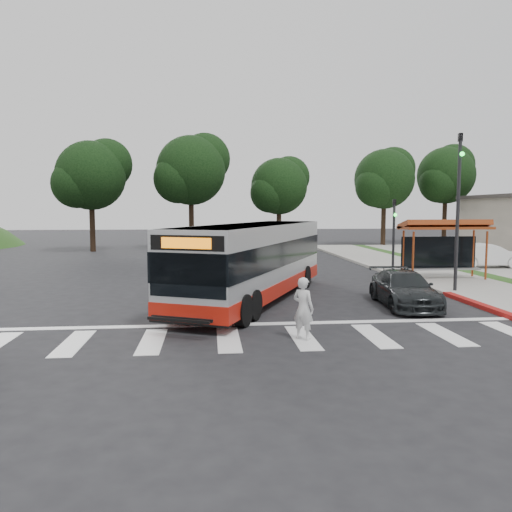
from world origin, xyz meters
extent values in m
plane|color=black|center=(0.00, 0.00, 0.00)|extent=(140.00, 140.00, 0.00)
cube|color=gray|center=(11.00, 8.00, 0.06)|extent=(4.00, 40.00, 0.12)
cube|color=#9E9991|center=(9.00, 8.00, 0.07)|extent=(0.30, 40.00, 0.15)
cube|color=maroon|center=(9.00, -2.00, 0.08)|extent=(0.32, 6.00, 0.15)
cube|color=silver|center=(0.00, -5.00, 0.01)|extent=(18.00, 2.60, 0.01)
cylinder|color=#8F3917|center=(9.00, 4.40, 1.27)|extent=(0.10, 0.10, 2.30)
cylinder|color=#8F3917|center=(12.60, 4.40, 1.27)|extent=(0.10, 0.10, 2.30)
cylinder|color=#8F3917|center=(9.00, 5.60, 1.27)|extent=(0.10, 0.10, 2.30)
cylinder|color=#8F3917|center=(12.60, 5.60, 1.27)|extent=(0.10, 0.10, 2.30)
cube|color=#8F3917|center=(10.80, 5.00, 2.57)|extent=(4.20, 1.60, 0.12)
cube|color=#8F3917|center=(10.80, 5.05, 2.72)|extent=(4.20, 1.32, 0.51)
cube|color=black|center=(10.80, 5.60, 1.32)|extent=(3.80, 0.06, 1.60)
cube|color=gray|center=(10.80, 5.00, 0.57)|extent=(3.60, 0.40, 0.08)
cylinder|color=black|center=(9.60, 1.50, 3.25)|extent=(0.14, 0.14, 6.50)
imported|color=black|center=(9.60, 1.50, 6.00)|extent=(0.16, 0.20, 1.00)
sphere|color=#19E533|center=(9.60, 1.32, 5.65)|extent=(0.18, 0.18, 0.18)
cylinder|color=black|center=(9.60, 8.50, 2.00)|extent=(0.14, 0.14, 4.00)
imported|color=black|center=(9.60, 8.50, 3.50)|extent=(0.16, 0.20, 1.00)
sphere|color=#19E533|center=(9.60, 8.32, 3.15)|extent=(0.18, 0.18, 0.18)
cylinder|color=black|center=(16.00, 28.00, 2.30)|extent=(0.44, 0.44, 4.40)
sphere|color=black|center=(16.00, 28.00, 6.30)|extent=(5.60, 5.60, 5.60)
sphere|color=black|center=(17.12, 28.84, 7.30)|extent=(4.20, 4.20, 4.20)
sphere|color=black|center=(15.02, 27.30, 5.60)|extent=(3.92, 3.92, 3.92)
cylinder|color=black|center=(23.00, 30.00, 2.42)|extent=(0.44, 0.44, 4.84)
sphere|color=black|center=(23.00, 30.00, 6.82)|extent=(5.60, 5.60, 5.60)
sphere|color=black|center=(24.12, 30.84, 7.92)|extent=(4.20, 4.20, 4.20)
sphere|color=black|center=(22.02, 29.30, 6.05)|extent=(3.92, 3.92, 3.92)
cylinder|color=black|center=(-2.00, 26.00, 2.42)|extent=(0.44, 0.44, 4.84)
sphere|color=black|center=(-2.00, 26.00, 6.82)|extent=(6.00, 6.00, 6.00)
sphere|color=black|center=(-0.80, 26.90, 7.92)|extent=(4.50, 4.50, 4.50)
sphere|color=black|center=(-3.05, 25.25, 6.05)|extent=(4.20, 4.20, 4.20)
cylinder|color=black|center=(6.00, 28.00, 1.98)|extent=(0.44, 0.44, 3.96)
sphere|color=black|center=(6.00, 28.00, 5.58)|extent=(5.20, 5.20, 5.20)
sphere|color=black|center=(7.04, 28.78, 6.48)|extent=(3.90, 3.90, 3.90)
sphere|color=black|center=(5.09, 27.35, 4.95)|extent=(3.64, 3.64, 3.64)
cylinder|color=black|center=(-10.00, 24.00, 2.20)|extent=(0.44, 0.44, 4.40)
sphere|color=black|center=(-10.00, 24.00, 6.20)|extent=(5.60, 5.60, 5.60)
sphere|color=black|center=(-8.88, 24.84, 7.20)|extent=(4.20, 4.20, 4.20)
sphere|color=black|center=(-10.98, 23.30, 5.50)|extent=(3.92, 3.92, 3.92)
imported|color=silver|center=(1.97, -5.18, 0.84)|extent=(0.72, 0.71, 1.67)
imported|color=black|center=(6.41, -1.00, 0.62)|extent=(2.07, 4.42, 1.25)
imported|color=white|center=(15.57, 9.39, 0.79)|extent=(4.23, 1.63, 1.38)
camera|label=1|loc=(-0.50, -17.98, 3.44)|focal=35.00mm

